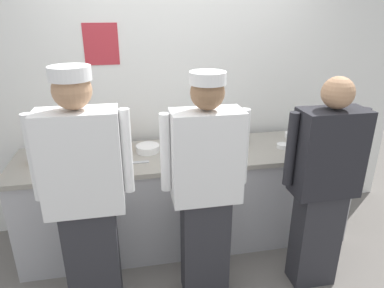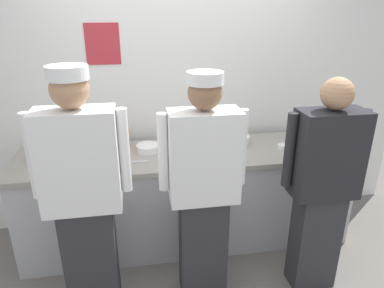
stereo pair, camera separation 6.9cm
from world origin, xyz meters
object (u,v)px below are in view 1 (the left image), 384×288
(sheet_tray, at_px, (197,150))
(ramekin_orange_sauce, at_px, (237,150))
(chef_far_right, at_px, (324,183))
(deli_cup, at_px, (97,162))
(chef_near_left, at_px, (85,195))
(plate_stack_rear, at_px, (148,148))
(squeeze_bottle_secondary, at_px, (32,153))
(plate_stack_front, at_px, (238,139))
(ramekin_green_sauce, at_px, (289,135))
(chef_center, at_px, (206,186))
(ramekin_yellow_sauce, at_px, (42,155))
(chefs_knife, at_px, (129,163))
(ramekin_red_sauce, at_px, (283,146))
(mixing_bowl_steel, at_px, (97,147))
(squeeze_bottle_primary, at_px, (125,137))

(sheet_tray, height_order, ramekin_orange_sauce, ramekin_orange_sauce)
(chef_far_right, height_order, deli_cup, chef_far_right)
(chef_near_left, bearing_deg, plate_stack_rear, 59.49)
(chef_far_right, relative_size, squeeze_bottle_secondary, 9.15)
(plate_stack_rear, distance_m, ramekin_orange_sauce, 0.78)
(squeeze_bottle_secondary, bearing_deg, sheet_tray, -0.03)
(squeeze_bottle_secondary, bearing_deg, plate_stack_front, 4.03)
(squeeze_bottle_secondary, bearing_deg, ramekin_green_sauce, 4.33)
(squeeze_bottle_secondary, height_order, deli_cup, squeeze_bottle_secondary)
(chef_center, relative_size, ramekin_yellow_sauce, 20.47)
(ramekin_yellow_sauce, distance_m, chefs_knife, 0.76)
(deli_cup, bearing_deg, chef_near_left, -93.97)
(plate_stack_front, xyz_separation_m, chefs_knife, (-1.01, -0.27, -0.03))
(squeeze_bottle_secondary, distance_m, ramekin_red_sauce, 2.12)
(ramekin_orange_sauce, bearing_deg, chef_far_right, -55.16)
(mixing_bowl_steel, relative_size, squeeze_bottle_primary, 1.57)
(squeeze_bottle_primary, bearing_deg, squeeze_bottle_secondary, -163.10)
(squeeze_bottle_primary, xyz_separation_m, ramekin_orange_sauce, (0.95, -0.31, -0.07))
(ramekin_orange_sauce, bearing_deg, plate_stack_front, 70.16)
(mixing_bowl_steel, bearing_deg, plate_stack_front, 1.74)
(mixing_bowl_steel, distance_m, squeeze_bottle_primary, 0.28)
(ramekin_green_sauce, distance_m, ramekin_orange_sauce, 0.67)
(chef_center, xyz_separation_m, plate_stack_rear, (-0.35, 0.74, 0.01))
(chef_near_left, height_order, mixing_bowl_steel, chef_near_left)
(ramekin_green_sauce, bearing_deg, chef_far_right, -100.22)
(chef_near_left, xyz_separation_m, chef_far_right, (1.66, -0.03, -0.07))
(squeeze_bottle_secondary, bearing_deg, chef_far_right, -18.98)
(chefs_knife, bearing_deg, squeeze_bottle_primary, 92.76)
(chef_near_left, relative_size, deli_cup, 19.57)
(mixing_bowl_steel, bearing_deg, ramekin_green_sauce, 2.80)
(chef_near_left, distance_m, deli_cup, 0.54)
(plate_stack_front, distance_m, ramekin_red_sauce, 0.40)
(squeeze_bottle_secondary, height_order, ramekin_green_sauce, squeeze_bottle_secondary)
(chef_center, xyz_separation_m, deli_cup, (-0.76, 0.51, 0.02))
(ramekin_orange_sauce, height_order, chefs_knife, ramekin_orange_sauce)
(plate_stack_rear, distance_m, deli_cup, 0.48)
(ramekin_red_sauce, xyz_separation_m, chefs_knife, (-1.36, -0.08, -0.01))
(sheet_tray, distance_m, ramekin_red_sauce, 0.77)
(plate_stack_front, bearing_deg, mixing_bowl_steel, -178.26)
(plate_stack_rear, xyz_separation_m, ramekin_red_sauce, (1.19, -0.14, -0.01))
(plate_stack_rear, xyz_separation_m, ramekin_green_sauce, (1.38, 0.11, -0.00))
(chef_far_right, bearing_deg, mixing_bowl_steel, 153.41)
(plate_stack_rear, height_order, ramekin_yellow_sauce, plate_stack_rear)
(ramekin_orange_sauce, distance_m, deli_cup, 1.18)
(squeeze_bottle_primary, xyz_separation_m, squeeze_bottle_secondary, (-0.74, -0.22, -0.01))
(chef_near_left, xyz_separation_m, sheet_tray, (0.88, 0.70, -0.04))
(squeeze_bottle_primary, distance_m, chefs_knife, 0.39)
(ramekin_red_sauce, relative_size, ramekin_green_sauce, 1.17)
(chef_near_left, bearing_deg, chef_center, 2.11)
(plate_stack_front, bearing_deg, chefs_knife, -164.77)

